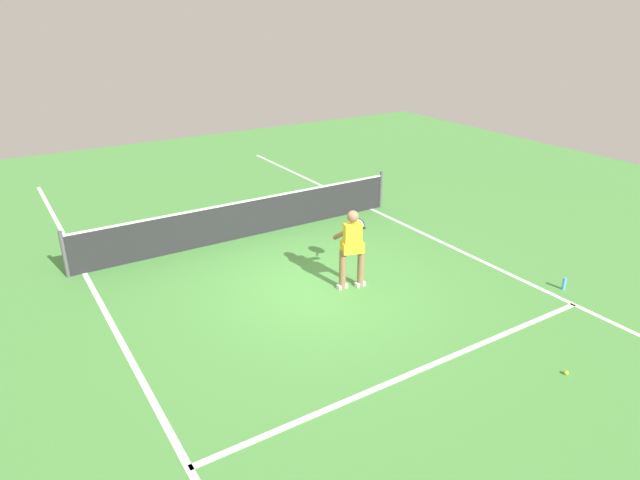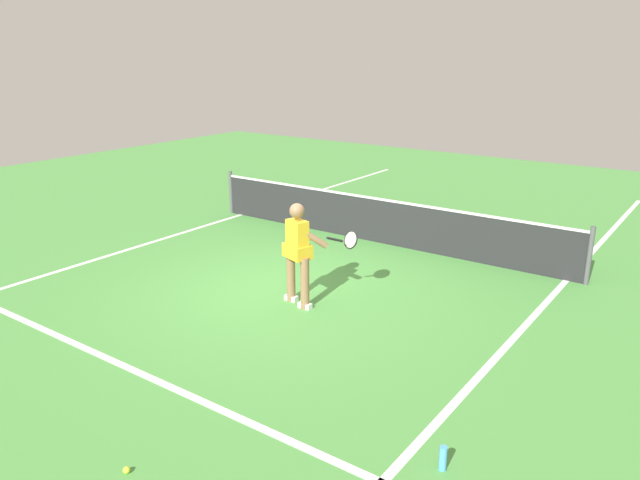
{
  "view_description": "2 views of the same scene",
  "coord_description": "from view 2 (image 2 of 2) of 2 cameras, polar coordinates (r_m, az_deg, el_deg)",
  "views": [
    {
      "loc": [
        -4.93,
        -8.03,
        4.96
      ],
      "look_at": [
        0.08,
        -0.08,
        0.99
      ],
      "focal_mm": 31.16,
      "sensor_mm": 36.0,
      "label": 1
    },
    {
      "loc": [
        5.77,
        -7.03,
        3.64
      ],
      "look_at": [
        0.64,
        0.15,
        0.88
      ],
      "focal_mm": 34.32,
      "sensor_mm": 36.0,
      "label": 2
    }
  ],
  "objects": [
    {
      "name": "court_net",
      "position": [
        11.98,
        5.4,
        1.88
      ],
      "size": [
        7.89,
        0.08,
        0.98
      ],
      "color": "#4C4C51",
      "rests_on": "ground"
    },
    {
      "name": "service_line_marking",
      "position": [
        7.89,
        -17.98,
        -11.01
      ],
      "size": [
        7.21,
        0.1,
        0.01
      ],
      "primitive_type": "cube",
      "color": "white",
      "rests_on": "ground"
    },
    {
      "name": "sideline_left_marking",
      "position": [
        12.27,
        -16.78,
        -0.64
      ],
      "size": [
        0.1,
        19.58,
        0.01
      ],
      "primitive_type": "cube",
      "color": "white",
      "rests_on": "ground"
    },
    {
      "name": "tennis_ball_near",
      "position": [
        6.11,
        -17.59,
        -19.76
      ],
      "size": [
        0.07,
        0.07,
        0.07
      ],
      "primitive_type": "sphere",
      "color": "#D1E533",
      "rests_on": "ground"
    },
    {
      "name": "water_bottle",
      "position": [
        5.94,
        11.39,
        -19.32
      ],
      "size": [
        0.07,
        0.07,
        0.24
      ],
      "primitive_type": "cylinder",
      "color": "#4C9EE5",
      "rests_on": "ground"
    },
    {
      "name": "tennis_player",
      "position": [
        8.89,
        -1.93,
        -0.95
      ],
      "size": [
        0.97,
        0.88,
        1.55
      ],
      "color": "#8C6647",
      "rests_on": "ground"
    },
    {
      "name": "ground_plane",
      "position": [
        9.79,
        -3.57,
        -4.49
      ],
      "size": [
        28.06,
        28.06,
        0.0
      ],
      "primitive_type": "plane",
      "color": "#4C9342"
    },
    {
      "name": "sideline_right_marking",
      "position": [
        8.2,
        16.73,
        -9.74
      ],
      "size": [
        0.1,
        19.58,
        0.01
      ],
      "primitive_type": "cube",
      "color": "white",
      "rests_on": "ground"
    }
  ]
}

